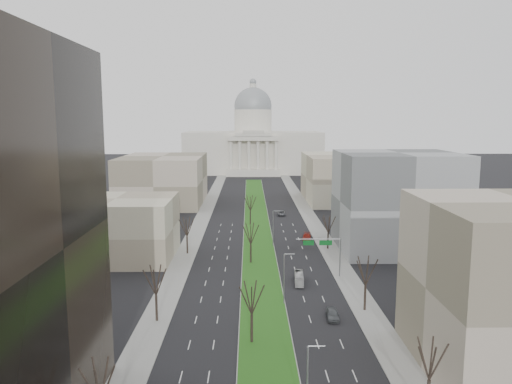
{
  "coord_description": "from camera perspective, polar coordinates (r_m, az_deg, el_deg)",
  "views": [
    {
      "loc": [
        -2.32,
        -28.28,
        32.39
      ],
      "look_at": [
        -0.34,
        115.57,
        10.86
      ],
      "focal_mm": 35.0,
      "sensor_mm": 36.0,
      "label": 1
    }
  ],
  "objects": [
    {
      "name": "building_far_right",
      "position": [
        198.23,
        10.07,
        1.61
      ],
      "size": [
        30.0,
        40.0,
        18.0
      ],
      "primitive_type": "cube",
      "color": "tan",
      "rests_on": "ground"
    },
    {
      "name": "building_grey_right",
      "position": [
        127.28,
        15.8,
        -1.03
      ],
      "size": [
        28.0,
        26.0,
        24.0
      ],
      "primitive_type": "cube",
      "color": "slate",
      "rests_on": "ground"
    },
    {
      "name": "median",
      "position": [
        150.78,
        0.11,
        -3.85
      ],
      "size": [
        8.0,
        222.03,
        0.2
      ],
      "color": "#999993",
      "rests_on": "ground"
    },
    {
      "name": "capitol",
      "position": [
        298.3,
        -0.34,
        5.42
      ],
      "size": [
        80.0,
        46.0,
        55.0
      ],
      "color": "beige",
      "rests_on": "ground"
    },
    {
      "name": "car_black",
      "position": [
        101.37,
        5.01,
        -9.76
      ],
      "size": [
        1.73,
        4.14,
        1.33
      ],
      "primitive_type": "imported",
      "rotation": [
        0.0,
        0.0,
        -0.08
      ],
      "color": "black",
      "rests_on": "ground"
    },
    {
      "name": "streetlamp_median_c",
      "position": [
        126.47,
        1.99,
        -4.09
      ],
      "size": [
        1.9,
        0.2,
        9.16
      ],
      "color": "gray",
      "rests_on": "ground"
    },
    {
      "name": "ground",
      "position": [
        151.79,
        0.11,
        -3.81
      ],
      "size": [
        600.0,
        600.0,
        0.0
      ],
      "primitive_type": "plane",
      "color": "black",
      "rests_on": "ground"
    },
    {
      "name": "tree_left_near",
      "position": [
        55.02,
        -17.44,
        -19.85
      ],
      "size": [
        5.1,
        5.1,
        9.18
      ],
      "color": "black",
      "rests_on": "ground"
    },
    {
      "name": "tree_median_a",
      "position": [
        72.85,
        -0.5,
        -11.89
      ],
      "size": [
        5.4,
        5.4,
        9.72
      ],
      "color": "black",
      "rests_on": "ground"
    },
    {
      "name": "streetlamp_median_b",
      "position": [
        87.94,
        3.26,
        -9.78
      ],
      "size": [
        1.9,
        0.2,
        9.16
      ],
      "color": "gray",
      "rests_on": "ground"
    },
    {
      "name": "car_grey_near",
      "position": [
        84.17,
        8.73,
        -13.62
      ],
      "size": [
        2.22,
        4.89,
        1.63
      ],
      "primitive_type": "imported",
      "rotation": [
        0.0,
        0.0,
        -0.06
      ],
      "color": "#4C5054",
      "rests_on": "ground"
    },
    {
      "name": "building_beige_left",
      "position": [
        120.07,
        -15.61,
        -4.01
      ],
      "size": [
        26.0,
        22.0,
        14.0
      ],
      "primitive_type": "cube",
      "color": "tan",
      "rests_on": "ground"
    },
    {
      "name": "tree_left_mid",
      "position": [
        81.76,
        -11.4,
        -9.75
      ],
      "size": [
        5.4,
        5.4,
        9.72
      ],
      "color": "black",
      "rests_on": "ground"
    },
    {
      "name": "sidewalk_left",
      "position": [
        128.34,
        -7.6,
        -6.15
      ],
      "size": [
        5.0,
        330.0,
        0.15
      ],
      "primitive_type": "cube",
      "color": "gray",
      "rests_on": "ground"
    },
    {
      "name": "box_van",
      "position": [
        100.1,
        4.95,
        -9.8
      ],
      "size": [
        2.18,
        7.26,
        1.99
      ],
      "primitive_type": "imported",
      "rotation": [
        0.0,
        0.0,
        -0.07
      ],
      "color": "silver",
      "rests_on": "ground"
    },
    {
      "name": "building_far_left",
      "position": [
        192.52,
        -10.56,
        1.39
      ],
      "size": [
        30.0,
        40.0,
        18.0
      ],
      "primitive_type": "cube",
      "color": "gray",
      "rests_on": "ground"
    },
    {
      "name": "tree_median_b",
      "position": [
        111.21,
        -0.6,
        -4.69
      ],
      "size": [
        5.4,
        5.4,
        9.72
      ],
      "color": "black",
      "rests_on": "ground"
    },
    {
      "name": "car_grey_far",
      "position": [
        166.78,
        2.91,
        -2.43
      ],
      "size": [
        2.64,
        5.48,
        1.5
      ],
      "primitive_type": "imported",
      "rotation": [
        0.0,
        0.0,
        -0.03
      ],
      "color": "#4E5055",
      "rests_on": "ground"
    },
    {
      "name": "car_red",
      "position": [
        134.72,
        5.83,
        -5.1
      ],
      "size": [
        2.96,
        5.62,
        1.55
      ],
      "primitive_type": "imported",
      "rotation": [
        0.0,
        0.0,
        -0.15
      ],
      "color": "maroon",
      "rests_on": "ground"
    },
    {
      "name": "tree_median_c",
      "position": [
        150.43,
        -0.66,
        -1.2
      ],
      "size": [
        5.4,
        5.4,
        9.72
      ],
      "color": "black",
      "rests_on": "ground"
    },
    {
      "name": "sidewalk_right",
      "position": [
        128.97,
        8.12,
        -6.08
      ],
      "size": [
        5.0,
        330.0,
        0.15
      ],
      "primitive_type": "cube",
      "color": "gray",
      "rests_on": "ground"
    },
    {
      "name": "tree_right_near",
      "position": [
        59.74,
        19.29,
        -17.47
      ],
      "size": [
        5.16,
        5.16,
        9.29
      ],
      "color": "black",
      "rests_on": "ground"
    },
    {
      "name": "mast_arm_signs",
      "position": [
        102.98,
        8.12,
        -6.36
      ],
      "size": [
        9.12,
        0.24,
        8.09
      ],
      "color": "gray",
      "rests_on": "ground"
    },
    {
      "name": "tree_left_far",
      "position": [
        119.98,
        -7.91,
        -3.86
      ],
      "size": [
        5.28,
        5.28,
        9.5
      ],
      "color": "black",
      "rests_on": "ground"
    },
    {
      "name": "tree_right_mid",
      "position": [
        86.38,
        12.45,
        -8.68
      ],
      "size": [
        5.52,
        5.52,
        9.94
      ],
      "color": "black",
      "rests_on": "ground"
    },
    {
      "name": "tree_right_far",
      "position": [
        124.56,
        8.26,
        -3.56
      ],
      "size": [
        5.04,
        5.04,
        9.07
      ],
      "color": "black",
      "rests_on": "ground"
    }
  ]
}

